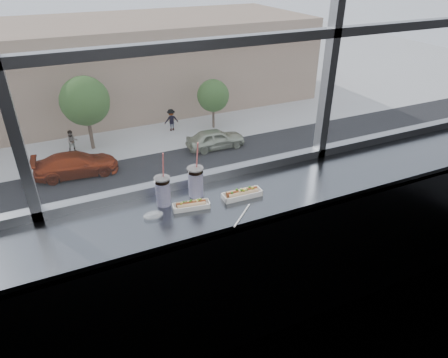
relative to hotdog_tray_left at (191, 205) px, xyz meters
name	(u,v)px	position (x,y,z in m)	size (l,w,h in m)	color
wall_back_lower	(200,246)	(0.15, 0.28, -0.57)	(6.00, 6.00, 0.00)	black
counter	(213,206)	(0.15, 0.00, -0.05)	(6.00, 0.55, 0.06)	slate
counter_fascia	(230,294)	(0.15, -0.25, -0.57)	(6.00, 0.04, 1.04)	slate
hotdog_tray_left	(191,205)	(0.00, 0.00, 0.00)	(0.23, 0.11, 0.06)	white
hotdog_tray_right	(242,194)	(0.34, -0.02, 0.00)	(0.26, 0.09, 0.06)	white
soda_cup_left	(163,190)	(-0.14, 0.11, 0.08)	(0.10, 0.10, 0.36)	white
soda_cup_right	(196,180)	(0.08, 0.13, 0.09)	(0.10, 0.10, 0.38)	white
loose_straw	(242,215)	(0.24, -0.20, -0.02)	(0.01, 0.01, 0.25)	white
wrapper	(153,215)	(-0.24, 0.01, -0.01)	(0.11, 0.08, 0.03)	silver
plaza_ground	(54,96)	(0.15, 43.78, -12.12)	(120.00, 120.00, 0.00)	#B9B8B8
street_asphalt	(85,204)	(0.15, 20.28, -12.09)	(80.00, 10.00, 0.06)	black
far_sidewalk	(70,152)	(0.15, 28.28, -12.10)	(80.00, 6.00, 0.04)	#B9B8B8
far_building	(50,70)	(0.15, 38.28, -8.12)	(50.00, 14.00, 8.00)	gray
car_far_c	(216,136)	(10.67, 24.28, -11.03)	(6.22, 2.59, 2.07)	#AEB69A
car_far_b	(75,161)	(0.25, 24.28, -10.99)	(6.42, 2.68, 2.14)	#94260A
car_near_c	(61,234)	(-1.40, 16.28, -11.10)	(5.76, 2.40, 1.92)	#681003
car_near_d	(208,197)	(6.68, 16.28, -10.99)	(6.44, 2.68, 2.15)	white
car_near_e	(300,174)	(13.02, 16.28, -10.97)	(6.56, 2.73, 2.19)	navy
pedestrian_d	(171,118)	(8.69, 29.19, -10.94)	(1.01, 0.76, 2.28)	#66605B
pedestrian_b	(72,139)	(0.45, 28.24, -11.03)	(0.94, 0.70, 2.11)	#66605B
tree_center	(85,101)	(1.89, 28.28, -8.24)	(3.67, 3.67, 5.73)	#47382B
tree_right	(213,96)	(12.22, 28.28, -9.22)	(2.74, 2.74, 4.28)	#47382B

